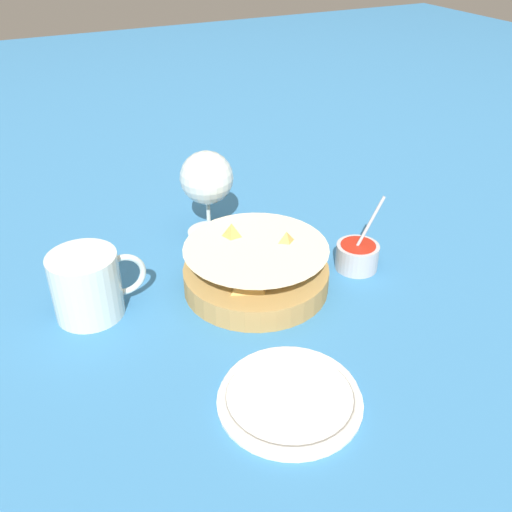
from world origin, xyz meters
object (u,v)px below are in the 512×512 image
(sauce_cup, at_px, (357,255))
(beer_mug, at_px, (88,287))
(wine_glass, at_px, (207,180))
(side_plate, at_px, (290,397))
(food_basket, at_px, (256,269))

(sauce_cup, bearing_deg, beer_mug, 170.68)
(wine_glass, distance_m, side_plate, 0.43)
(beer_mug, bearing_deg, side_plate, -57.75)
(food_basket, height_order, side_plate, food_basket)
(wine_glass, height_order, side_plate, wine_glass)
(food_basket, distance_m, sauce_cup, 0.17)
(sauce_cup, bearing_deg, food_basket, 172.61)
(sauce_cup, relative_size, side_plate, 0.69)
(wine_glass, bearing_deg, sauce_cup, -50.95)
(beer_mug, height_order, side_plate, beer_mug)
(sauce_cup, height_order, wine_glass, wine_glass)
(food_basket, xyz_separation_m, beer_mug, (-0.24, 0.04, 0.01))
(sauce_cup, distance_m, wine_glass, 0.28)
(food_basket, xyz_separation_m, sauce_cup, (0.17, -0.02, -0.01))
(sauce_cup, relative_size, wine_glass, 0.79)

